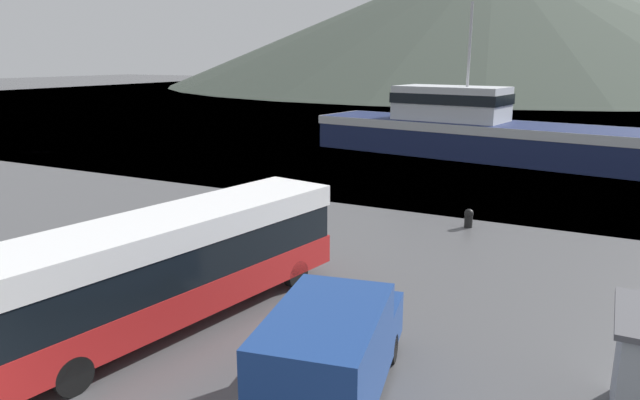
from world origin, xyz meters
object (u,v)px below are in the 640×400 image
Objects in this scene: delivery_van at (332,349)px; storage_bin at (88,246)px; fishing_boat at (475,130)px; small_boat at (599,154)px; tour_bus at (177,261)px.

delivery_van reaches higher than storage_bin.
fishing_boat is 8.80m from small_boat.
tour_bus is at bearing 81.46° from small_boat.
storage_bin is at bearing 151.38° from delivery_van.
delivery_van is at bearing -5.40° from tour_bus.
tour_bus is at bearing 6.85° from fishing_boat.
small_boat is at bearing 112.23° from fishing_boat.
tour_bus is 0.42× the size of fishing_boat.
delivery_van is at bearing 90.70° from small_boat.
delivery_van is at bearing -17.67° from storage_bin.
storage_bin is at bearing -4.73° from fishing_boat.
small_boat is (15.57, 31.65, -0.11)m from storage_bin.
fishing_boat is at bearing 20.63° from small_boat.
fishing_boat is 30.52m from storage_bin.
fishing_boat reaches higher than delivery_van.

